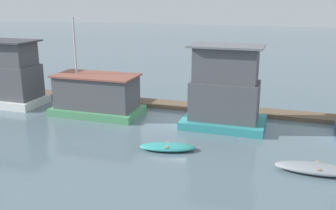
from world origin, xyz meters
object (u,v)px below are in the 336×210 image
at_px(houseboat_white, 4,75).
at_px(houseboat_teal, 225,91).
at_px(houseboat_green, 97,96).
at_px(dinghy_grey, 318,169).
at_px(dinghy_teal, 167,147).

relative_size(houseboat_white, houseboat_teal, 1.12).
xyz_separation_m(houseboat_green, dinghy_grey, (15.04, -5.50, -1.20)).
distance_m(houseboat_white, dinghy_grey, 24.25).
bearing_deg(houseboat_green, houseboat_teal, 1.04).
bearing_deg(houseboat_teal, houseboat_white, 179.64).
distance_m(houseboat_green, dinghy_grey, 16.05).
bearing_deg(houseboat_white, dinghy_grey, -13.85).
relative_size(houseboat_teal, dinghy_teal, 1.63).
xyz_separation_m(houseboat_teal, dinghy_grey, (5.63, -5.67, -2.21)).
bearing_deg(dinghy_grey, houseboat_green, 159.91).
height_order(houseboat_white, houseboat_green, houseboat_green).
xyz_separation_m(houseboat_teal, dinghy_teal, (-2.33, -5.15, -2.25)).
relative_size(houseboat_teal, dinghy_grey, 1.32).
relative_size(houseboat_white, dinghy_grey, 1.48).
bearing_deg(dinghy_teal, houseboat_teal, 65.65).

